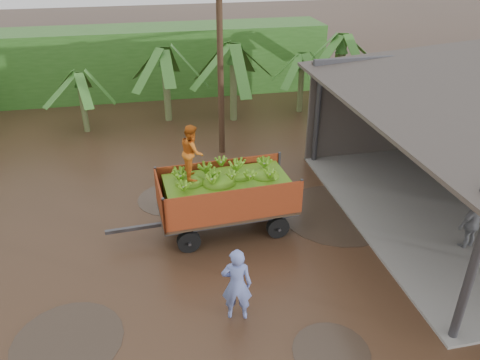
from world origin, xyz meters
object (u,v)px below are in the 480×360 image
banana_trailer (226,193)px  man_blue (237,284)px  utility_pole (220,45)px  man_grey (472,224)px

banana_trailer → man_blue: banana_trailer is taller
banana_trailer → utility_pole: 6.48m
man_grey → banana_trailer: bearing=-32.9°
man_blue → utility_pole: 10.05m
man_grey → man_blue: bearing=-2.6°
man_blue → man_grey: 7.28m
man_blue → man_grey: size_ratio=1.16×
man_blue → utility_pole: size_ratio=0.23×
banana_trailer → utility_pole: size_ratio=0.66×
banana_trailer → man_grey: size_ratio=3.39×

